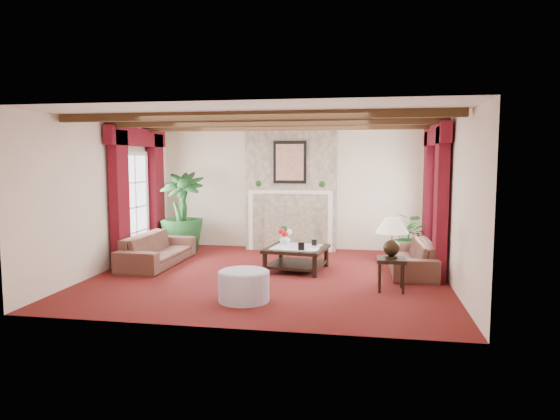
% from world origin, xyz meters
% --- Properties ---
extents(floor, '(6.00, 6.00, 0.00)m').
position_xyz_m(floor, '(0.00, 0.00, 0.00)').
color(floor, '#4A100D').
rests_on(floor, ground).
extents(ceiling, '(6.00, 6.00, 0.00)m').
position_xyz_m(ceiling, '(0.00, 0.00, 2.70)').
color(ceiling, white).
rests_on(ceiling, floor).
extents(back_wall, '(6.00, 0.02, 2.70)m').
position_xyz_m(back_wall, '(0.00, 2.75, 1.35)').
color(back_wall, beige).
rests_on(back_wall, ground).
extents(left_wall, '(0.02, 5.50, 2.70)m').
position_xyz_m(left_wall, '(-3.00, 0.00, 1.35)').
color(left_wall, beige).
rests_on(left_wall, ground).
extents(right_wall, '(0.02, 5.50, 2.70)m').
position_xyz_m(right_wall, '(3.00, 0.00, 1.35)').
color(right_wall, beige).
rests_on(right_wall, ground).
extents(ceiling_beams, '(6.00, 3.00, 0.12)m').
position_xyz_m(ceiling_beams, '(0.00, 0.00, 2.64)').
color(ceiling_beams, '#332010').
rests_on(ceiling_beams, ceiling).
extents(fireplace, '(2.00, 0.52, 2.70)m').
position_xyz_m(fireplace, '(0.00, 2.55, 2.70)').
color(fireplace, tan).
rests_on(fireplace, ground).
extents(french_door_left, '(0.10, 1.10, 2.16)m').
position_xyz_m(french_door_left, '(-2.97, 1.00, 2.13)').
color(french_door_left, white).
rests_on(french_door_left, ground).
extents(french_door_right, '(0.10, 1.10, 2.16)m').
position_xyz_m(french_door_right, '(2.97, 1.00, 2.13)').
color(french_door_right, white).
rests_on(french_door_right, ground).
extents(curtains_left, '(0.20, 2.40, 2.55)m').
position_xyz_m(curtains_left, '(-2.86, 1.00, 2.55)').
color(curtains_left, '#4F0A12').
rests_on(curtains_left, ground).
extents(curtains_right, '(0.20, 2.40, 2.55)m').
position_xyz_m(curtains_right, '(2.86, 1.00, 2.55)').
color(curtains_right, '#4F0A12').
rests_on(curtains_right, ground).
extents(sofa_left, '(2.05, 0.66, 0.80)m').
position_xyz_m(sofa_left, '(-2.28, 0.50, 0.40)').
color(sofa_left, '#320D19').
rests_on(sofa_left, ground).
extents(sofa_right, '(1.97, 0.69, 0.75)m').
position_xyz_m(sofa_right, '(2.43, 0.72, 0.38)').
color(sofa_right, '#320D19').
rests_on(sofa_right, ground).
extents(potted_palm, '(1.13, 1.82, 0.97)m').
position_xyz_m(potted_palm, '(-2.33, 1.95, 0.48)').
color(potted_palm, black).
rests_on(potted_palm, ground).
extents(small_plant, '(1.78, 1.78, 0.75)m').
position_xyz_m(small_plant, '(2.51, 1.74, 0.38)').
color(small_plant, black).
rests_on(small_plant, ground).
extents(coffee_table, '(1.18, 1.18, 0.43)m').
position_xyz_m(coffee_table, '(0.41, 0.50, 0.21)').
color(coffee_table, black).
rests_on(coffee_table, ground).
extents(side_table, '(0.46, 0.46, 0.51)m').
position_xyz_m(side_table, '(2.04, -0.66, 0.26)').
color(side_table, black).
rests_on(side_table, ground).
extents(ottoman, '(0.73, 0.73, 0.43)m').
position_xyz_m(ottoman, '(-0.07, -1.58, 0.21)').
color(ottoman, '#A8A2B8').
rests_on(ottoman, ground).
extents(table_lamp, '(0.51, 0.51, 0.64)m').
position_xyz_m(table_lamp, '(2.04, -0.66, 0.83)').
color(table_lamp, black).
rests_on(table_lamp, side_table).
extents(flower_vase, '(0.26, 0.26, 0.20)m').
position_xyz_m(flower_vase, '(0.15, 0.76, 0.52)').
color(flower_vase, silver).
rests_on(flower_vase, coffee_table).
extents(book, '(0.21, 0.08, 0.28)m').
position_xyz_m(book, '(0.62, 0.21, 0.57)').
color(book, black).
rests_on(book, coffee_table).
extents(photo_frame_a, '(0.11, 0.03, 0.15)m').
position_xyz_m(photo_frame_a, '(0.53, 0.16, 0.50)').
color(photo_frame_a, black).
rests_on(photo_frame_a, coffee_table).
extents(photo_frame_b, '(0.10, 0.04, 0.12)m').
position_xyz_m(photo_frame_b, '(0.71, 0.65, 0.49)').
color(photo_frame_b, black).
rests_on(photo_frame_b, coffee_table).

